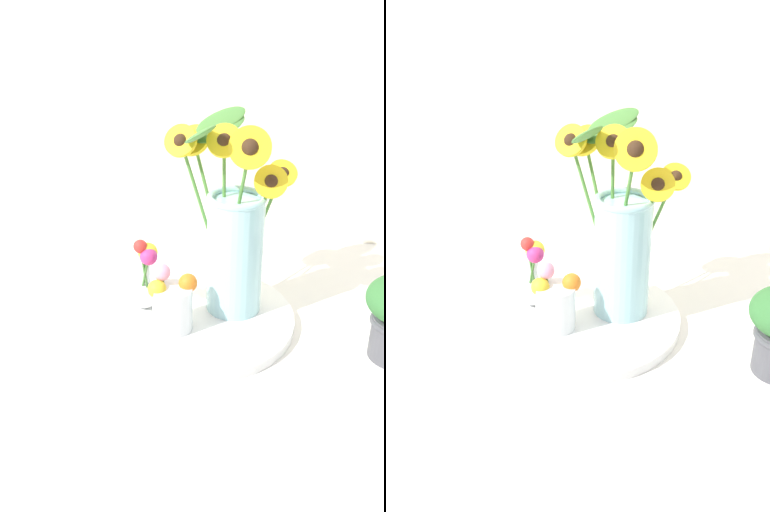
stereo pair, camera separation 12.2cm
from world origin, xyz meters
TOP-DOWN VIEW (x-y plane):
  - ground_plane at (0.00, 0.00)m, footprint 6.00×6.00m
  - serving_tray at (-0.02, 0.12)m, footprint 0.44×0.44m
  - mason_jar_sunflowers at (0.06, 0.16)m, footprint 0.28×0.24m
  - vase_small_center at (-0.05, 0.05)m, footprint 0.10×0.08m
  - vase_bulb_right at (-0.12, 0.12)m, footprint 0.07×0.07m

SIDE VIEW (x-z plane):
  - ground_plane at x=0.00m, z-range 0.00..0.00m
  - serving_tray at x=-0.02m, z-range 0.00..0.02m
  - vase_small_center at x=-0.05m, z-range 0.01..0.15m
  - vase_bulb_right at x=-0.12m, z-range 0.01..0.18m
  - mason_jar_sunflowers at x=0.06m, z-range -0.03..0.40m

